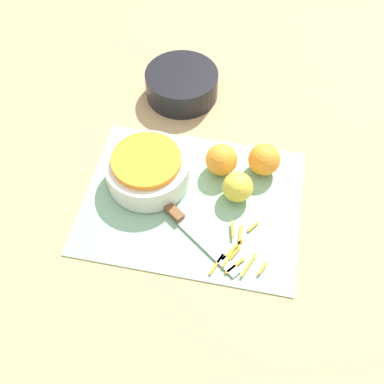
{
  "coord_description": "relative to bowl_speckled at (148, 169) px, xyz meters",
  "views": [
    {
      "loc": [
        0.1,
        -0.53,
        0.81
      ],
      "look_at": [
        0.0,
        0.0,
        0.04
      ],
      "focal_mm": 42.0,
      "sensor_mm": 36.0,
      "label": 1
    }
  ],
  "objects": [
    {
      "name": "ground_plane",
      "position": [
        0.11,
        -0.04,
        -0.04
      ],
      "size": [
        4.0,
        4.0,
        0.0
      ],
      "primitive_type": "plane",
      "color": "tan"
    },
    {
      "name": "orange_right",
      "position": [
        0.25,
        0.08,
        -0.0
      ],
      "size": [
        0.07,
        0.07,
        0.07
      ],
      "color": "orange",
      "rests_on": "cutting_board"
    },
    {
      "name": "lemon",
      "position": [
        0.2,
        -0.01,
        -0.0
      ],
      "size": [
        0.07,
        0.07,
        0.07
      ],
      "color": "gold",
      "rests_on": "cutting_board"
    },
    {
      "name": "knife",
      "position": [
        0.07,
        -0.08,
        -0.03
      ],
      "size": [
        0.23,
        0.18,
        0.02
      ],
      "rotation": [
        0.0,
        0.0,
        -0.64
      ],
      "color": "brown",
      "rests_on": "cutting_board"
    },
    {
      "name": "peel_pile",
      "position": [
        0.22,
        -0.14,
        -0.03
      ],
      "size": [
        0.11,
        0.14,
        0.01
      ],
      "color": "orange",
      "rests_on": "cutting_board"
    },
    {
      "name": "cutting_board",
      "position": [
        0.11,
        -0.04,
        -0.04
      ],
      "size": [
        0.46,
        0.36,
        0.01
      ],
      "color": "#84B793",
      "rests_on": "ground_plane"
    },
    {
      "name": "bowl_speckled",
      "position": [
        0.0,
        0.0,
        0.0
      ],
      "size": [
        0.18,
        0.18,
        0.07
      ],
      "color": "silver",
      "rests_on": "cutting_board"
    },
    {
      "name": "bowl_dark",
      "position": [
        0.02,
        0.28,
        -0.01
      ],
      "size": [
        0.18,
        0.18,
        0.07
      ],
      "color": "black",
      "rests_on": "ground_plane"
    },
    {
      "name": "orange_left",
      "position": [
        0.15,
        0.06,
        -0.0
      ],
      "size": [
        0.07,
        0.07,
        0.07
      ],
      "color": "orange",
      "rests_on": "cutting_board"
    }
  ]
}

